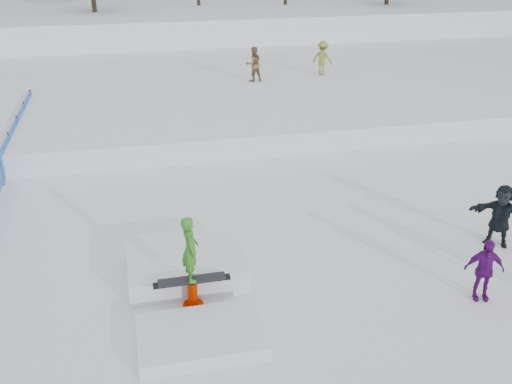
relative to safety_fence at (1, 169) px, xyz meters
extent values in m
plane|color=white|center=(6.50, -6.60, -0.55)|extent=(120.00, 120.00, 0.00)
cube|color=white|center=(6.50, 23.40, 0.65)|extent=(60.00, 14.00, 2.40)
cube|color=white|center=(6.50, 9.40, -0.15)|extent=(50.00, 18.00, 0.80)
cube|color=blue|center=(0.00, 0.00, 0.00)|extent=(0.03, 16.00, 0.95)
cylinder|color=black|center=(0.00, 0.00, 0.00)|extent=(0.05, 0.05, 1.10)
cylinder|color=black|center=(0.00, 1.90, 0.00)|extent=(0.05, 0.05, 1.10)
cylinder|color=black|center=(0.00, 3.80, 0.00)|extent=(0.05, 0.05, 1.10)
cylinder|color=black|center=(0.00, 5.70, 0.00)|extent=(0.05, 0.05, 1.10)
cylinder|color=black|center=(0.00, 7.60, 0.00)|extent=(0.05, 0.05, 1.10)
imported|color=brown|center=(9.83, 8.10, 1.04)|extent=(0.87, 0.73, 1.58)
imported|color=olive|center=(13.36, 8.62, 1.05)|extent=(1.16, 1.15, 1.60)
imported|color=#560D6C|center=(11.00, -8.69, 0.16)|extent=(0.90, 0.57, 1.43)
imported|color=black|center=(12.75, -6.69, 0.25)|extent=(1.39, 1.38, 1.61)
cube|color=white|center=(4.94, -6.30, -0.28)|extent=(2.60, 2.20, 0.54)
cube|color=white|center=(4.94, -8.80, -0.40)|extent=(2.40, 1.60, 0.30)
cylinder|color=red|center=(4.94, -7.60, -0.52)|extent=(0.44, 0.44, 0.06)
cylinder|color=red|center=(4.94, -7.60, -0.25)|extent=(0.20, 0.20, 0.60)
cube|color=black|center=(4.94, -7.60, 0.08)|extent=(1.60, 0.16, 0.06)
cube|color=black|center=(4.94, -7.60, 0.12)|extent=(1.40, 0.28, 0.03)
imported|color=#31861F|center=(4.94, -7.60, 0.85)|extent=(0.34, 0.52, 1.42)
camera|label=1|loc=(3.99, -17.56, 6.70)|focal=40.00mm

